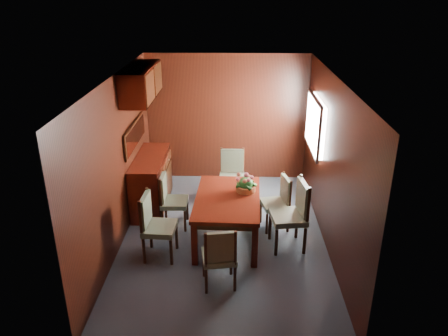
{
  "coord_description": "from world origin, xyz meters",
  "views": [
    {
      "loc": [
        0.16,
        -5.66,
        3.54
      ],
      "look_at": [
        0.0,
        0.21,
        1.05
      ],
      "focal_mm": 35.0,
      "sensor_mm": 36.0,
      "label": 1
    }
  ],
  "objects_px": {
    "chair_left_near": "(154,222)",
    "flower_centerpiece": "(246,182)",
    "sideboard": "(151,182)",
    "dining_table": "(228,203)",
    "chair_right_near": "(294,211)",
    "chair_head": "(220,255)"
  },
  "relations": [
    {
      "from": "sideboard",
      "to": "flower_centerpiece",
      "type": "bearing_deg",
      "value": -27.59
    },
    {
      "from": "chair_left_near",
      "to": "chair_head",
      "type": "xyz_separation_m",
      "value": [
        0.92,
        -0.67,
        -0.05
      ]
    },
    {
      "from": "chair_right_near",
      "to": "flower_centerpiece",
      "type": "xyz_separation_m",
      "value": [
        -0.67,
        0.38,
        0.27
      ]
    },
    {
      "from": "sideboard",
      "to": "flower_centerpiece",
      "type": "height_order",
      "value": "flower_centerpiece"
    },
    {
      "from": "dining_table",
      "to": "chair_left_near",
      "type": "bearing_deg",
      "value": -152.43
    },
    {
      "from": "sideboard",
      "to": "chair_right_near",
      "type": "height_order",
      "value": "chair_right_near"
    },
    {
      "from": "sideboard",
      "to": "dining_table",
      "type": "distance_m",
      "value": 1.67
    },
    {
      "from": "dining_table",
      "to": "chair_left_near",
      "type": "relative_size",
      "value": 1.59
    },
    {
      "from": "chair_left_near",
      "to": "flower_centerpiece",
      "type": "distance_m",
      "value": 1.47
    },
    {
      "from": "sideboard",
      "to": "chair_right_near",
      "type": "distance_m",
      "value": 2.55
    },
    {
      "from": "dining_table",
      "to": "flower_centerpiece",
      "type": "bearing_deg",
      "value": 39.73
    },
    {
      "from": "chair_right_near",
      "to": "chair_head",
      "type": "bearing_deg",
      "value": 125.62
    },
    {
      "from": "chair_left_near",
      "to": "chair_head",
      "type": "bearing_deg",
      "value": 57.36
    },
    {
      "from": "chair_right_near",
      "to": "flower_centerpiece",
      "type": "bearing_deg",
      "value": 52.83
    },
    {
      "from": "chair_left_near",
      "to": "chair_right_near",
      "type": "relative_size",
      "value": 0.92
    },
    {
      "from": "dining_table",
      "to": "chair_right_near",
      "type": "bearing_deg",
      "value": -8.28
    },
    {
      "from": "sideboard",
      "to": "flower_centerpiece",
      "type": "xyz_separation_m",
      "value": [
        1.57,
        -0.82,
        0.39
      ]
    },
    {
      "from": "chair_left_near",
      "to": "flower_centerpiece",
      "type": "xyz_separation_m",
      "value": [
        1.26,
        0.68,
        0.31
      ]
    },
    {
      "from": "sideboard",
      "to": "chair_left_near",
      "type": "xyz_separation_m",
      "value": [
        0.31,
        -1.5,
        0.08
      ]
    },
    {
      "from": "dining_table",
      "to": "chair_left_near",
      "type": "distance_m",
      "value": 1.1
    },
    {
      "from": "chair_head",
      "to": "dining_table",
      "type": "bearing_deg",
      "value": 77.4
    },
    {
      "from": "dining_table",
      "to": "chair_right_near",
      "type": "distance_m",
      "value": 0.96
    }
  ]
}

